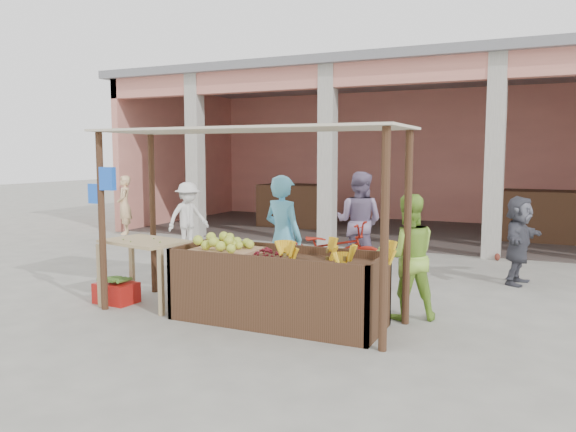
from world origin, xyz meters
The scene contains 19 objects.
ground centered at (0.00, 0.00, 0.00)m, with size 60.00×60.00×0.00m, color slate.
market_building centered at (0.05, 8.93, 2.70)m, with size 14.40×6.40×4.20m.
fruit_stall centered at (0.50, 0.00, 0.40)m, with size 2.60×0.95×0.80m, color #492D1D.
stall_awning centered at (-0.01, 0.06, 1.98)m, with size 4.09×1.35×2.39m.
banana_heap centered at (1.23, -0.01, 0.91)m, with size 1.22×0.66×0.22m, color gold, non-canonical shape.
melon_tray centered at (-0.26, 0.04, 0.90)m, with size 0.81×0.71×0.21m.
berry_heap centered at (0.38, -0.04, 0.87)m, with size 0.42×0.34×0.13m, color maroon.
side_table centered at (-1.48, -0.05, 0.76)m, with size 1.25×0.96×0.90m.
papaya_pile centered at (-1.48, -0.05, 1.01)m, with size 0.76×0.44×0.22m, color #497E29, non-canonical shape.
red_crate centered at (-1.94, -0.13, 0.14)m, with size 0.54×0.39×0.28m, color #AD1712.
plantain_bundle centered at (-1.94, -0.13, 0.32)m, with size 0.40×0.28×0.08m, color #4D822F, non-canonical shape.
produce_sacks centered at (2.80, 5.43, 0.28)m, with size 0.73×0.45×0.55m.
vendor_blue centered at (0.09, 1.03, 0.95)m, with size 0.71×0.52×1.89m, color #5EC3EB.
vendor_green centered at (1.90, 0.83, 0.83)m, with size 0.80×0.46×1.66m, color #8DC03D.
motorcycle centered at (0.34, 2.25, 0.52)m, with size 2.00×0.69×1.05m, color maroon.
shopper_a centered at (-3.46, 3.80, 0.79)m, with size 1.02×0.51×1.59m, color silver.
shopper_d centered at (3.08, 3.45, 0.74)m, with size 1.37×0.56×1.49m, color #464752.
shopper_e centered at (-6.40, 5.20, 0.79)m, with size 0.59×0.44×1.58m, color #FACA8D.
shopper_f centered at (0.48, 3.34, 0.96)m, with size 0.94×0.54×1.93m, color slate.
Camera 1 is at (3.45, -6.07, 2.07)m, focal length 35.00 mm.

